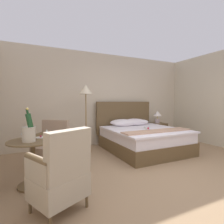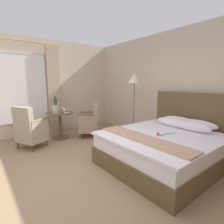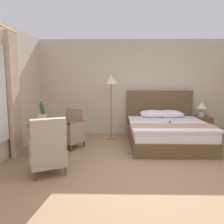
% 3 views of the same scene
% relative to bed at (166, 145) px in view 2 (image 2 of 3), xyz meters
% --- Properties ---
extents(ground_plane, '(7.18, 7.18, 0.00)m').
position_rel_bed_xyz_m(ground_plane, '(-0.62, -1.77, -0.35)').
color(ground_plane, '#987958').
extents(wall_headboard_side, '(5.77, 0.12, 2.74)m').
position_rel_bed_xyz_m(wall_headboard_side, '(-0.62, 1.14, 1.02)').
color(wall_headboard_side, beige).
rests_on(wall_headboard_side, ground).
extents(wall_window_side, '(0.27, 5.80, 2.74)m').
position_rel_bed_xyz_m(wall_window_side, '(-3.49, -1.77, 1.01)').
color(wall_window_side, beige).
rests_on(wall_window_side, ground).
extents(bed, '(1.86, 2.07, 1.29)m').
position_rel_bed_xyz_m(bed, '(0.00, 0.00, 0.00)').
color(bed, brown).
rests_on(bed, ground).
extents(floor_lamp_brass, '(0.34, 0.34, 1.73)m').
position_rel_bed_xyz_m(floor_lamp_brass, '(-1.38, 0.51, 1.11)').
color(floor_lamp_brass, olive).
rests_on(floor_lamp_brass, ground).
extents(side_table_round, '(0.72, 0.72, 0.70)m').
position_rel_bed_xyz_m(side_table_round, '(-2.66, -1.00, 0.08)').
color(side_table_round, brown).
rests_on(side_table_round, ground).
extents(champagne_bucket, '(0.20, 0.20, 0.50)m').
position_rel_bed_xyz_m(champagne_bucket, '(-2.71, -1.07, 0.51)').
color(champagne_bucket, '#BEB39F').
rests_on(champagne_bucket, side_table_round).
extents(wine_glass_near_bucket, '(0.07, 0.07, 0.15)m').
position_rel_bed_xyz_m(wine_glass_near_bucket, '(-2.46, -0.93, 0.46)').
color(wine_glass_near_bucket, white).
rests_on(wine_glass_near_bucket, side_table_round).
extents(wine_glass_near_edge, '(0.08, 0.08, 0.14)m').
position_rel_bed_xyz_m(wine_glass_near_edge, '(-2.79, -0.84, 0.46)').
color(wine_glass_near_edge, white).
rests_on(wine_glass_near_edge, side_table_round).
extents(snack_plate, '(0.15, 0.15, 0.04)m').
position_rel_bed_xyz_m(snack_plate, '(-2.54, -0.84, 0.37)').
color(snack_plate, white).
rests_on(snack_plate, side_table_round).
extents(armchair_by_window, '(0.77, 0.75, 0.92)m').
position_rel_bed_xyz_m(armchair_by_window, '(-2.31, -0.26, 0.08)').
color(armchair_by_window, brown).
rests_on(armchair_by_window, ground).
extents(armchair_facing_bed, '(0.73, 0.71, 0.98)m').
position_rel_bed_xyz_m(armchair_facing_bed, '(-2.38, -1.82, 0.10)').
color(armchair_facing_bed, brown).
rests_on(armchair_facing_bed, ground).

